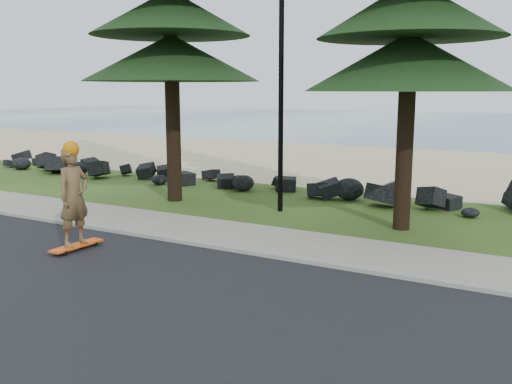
% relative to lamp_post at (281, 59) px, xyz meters
% --- Properties ---
extents(ground, '(160.00, 160.00, 0.00)m').
position_rel_lamp_post_xyz_m(ground, '(0.00, -3.20, -4.13)').
color(ground, '#294616').
rests_on(ground, ground).
extents(road, '(160.00, 7.00, 0.02)m').
position_rel_lamp_post_xyz_m(road, '(0.00, -7.70, -4.12)').
color(road, black).
rests_on(road, ground).
extents(kerb, '(160.00, 0.20, 0.10)m').
position_rel_lamp_post_xyz_m(kerb, '(0.00, -4.10, -4.08)').
color(kerb, gray).
rests_on(kerb, ground).
extents(sidewalk, '(160.00, 2.00, 0.08)m').
position_rel_lamp_post_xyz_m(sidewalk, '(0.00, -3.00, -4.09)').
color(sidewalk, gray).
rests_on(sidewalk, ground).
extents(beach_sand, '(160.00, 15.00, 0.01)m').
position_rel_lamp_post_xyz_m(beach_sand, '(0.00, 11.30, -4.13)').
color(beach_sand, tan).
rests_on(beach_sand, ground).
extents(ocean, '(160.00, 58.00, 0.01)m').
position_rel_lamp_post_xyz_m(ocean, '(0.00, 47.80, -4.13)').
color(ocean, '#3E6178').
rests_on(ocean, ground).
extents(seawall_boulders, '(60.00, 2.40, 1.10)m').
position_rel_lamp_post_xyz_m(seawall_boulders, '(0.00, 2.40, -4.13)').
color(seawall_boulders, black).
rests_on(seawall_boulders, ground).
extents(lamp_post, '(0.25, 0.14, 8.14)m').
position_rel_lamp_post_xyz_m(lamp_post, '(0.00, 0.00, 0.00)').
color(lamp_post, black).
rests_on(lamp_post, ground).
extents(skateboarder, '(0.51, 1.24, 2.29)m').
position_rel_lamp_post_xyz_m(skateboarder, '(-1.90, -5.66, -2.99)').
color(skateboarder, '#F6530E').
rests_on(skateboarder, ground).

